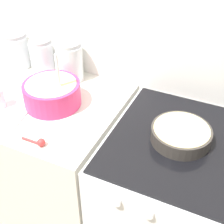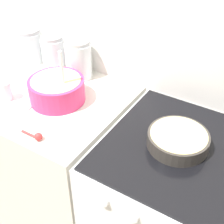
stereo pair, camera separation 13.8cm
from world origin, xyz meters
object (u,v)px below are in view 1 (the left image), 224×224
at_px(stove, 180,209).
at_px(mixing_bowl, 52,92).
at_px(storage_jar_middle, 42,59).
at_px(storage_jar_right, 70,64).
at_px(storage_jar_left, 17,52).
at_px(baking_pan, 181,134).

bearing_deg(stove, mixing_bowl, 179.90).
bearing_deg(storage_jar_middle, mixing_bowl, -47.33).
xyz_separation_m(stove, storage_jar_middle, (-0.95, 0.25, 0.54)).
distance_m(stove, storage_jar_right, 0.98).
relative_size(storage_jar_left, storage_jar_middle, 1.00).
bearing_deg(mixing_bowl, baking_pan, 0.14).
bearing_deg(storage_jar_left, mixing_bowl, -31.11).
bearing_deg(baking_pan, mixing_bowl, -179.86).
distance_m(storage_jar_left, storage_jar_middle, 0.18).
relative_size(stove, storage_jar_middle, 4.50).
bearing_deg(storage_jar_right, mixing_bowl, -79.42).
relative_size(mixing_bowl, storage_jar_left, 1.41).
bearing_deg(baking_pan, storage_jar_left, 166.92).
height_order(stove, storage_jar_left, storage_jar_left).
height_order(storage_jar_left, storage_jar_middle, same).
bearing_deg(baking_pan, stove, -2.62).
bearing_deg(stove, baking_pan, 177.38).
distance_m(storage_jar_middle, storage_jar_right, 0.18).
bearing_deg(storage_jar_middle, baking_pan, -15.67).
xyz_separation_m(stove, mixing_bowl, (-0.72, 0.00, 0.53)).
height_order(baking_pan, storage_jar_right, storage_jar_right).
height_order(baking_pan, storage_jar_middle, storage_jar_middle).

